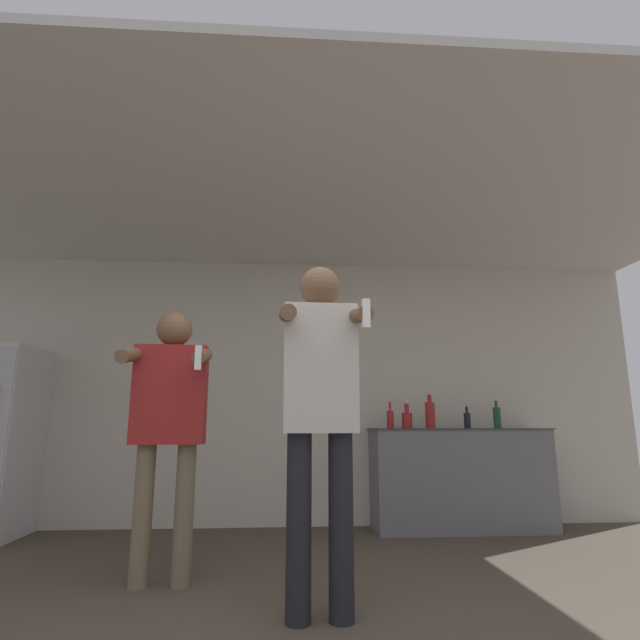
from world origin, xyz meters
name	(u,v)px	position (x,y,z in m)	size (l,w,h in m)	color
wall_back	(289,389)	(0.00, 2.87, 1.27)	(7.00, 0.06, 2.55)	beige
ceiling_slab	(293,203)	(0.00, 1.42, 2.57)	(7.00, 3.36, 0.05)	silver
counter	(460,478)	(1.57, 2.58, 0.45)	(1.62, 0.54, 0.90)	slate
bottle_short_whiskey	(390,419)	(0.94, 2.56, 0.99)	(0.06, 0.06, 0.25)	maroon
bottle_tall_gin	(430,414)	(1.31, 2.56, 1.03)	(0.09, 0.09, 0.32)	maroon
bottle_brown_liquor	(497,417)	(1.95, 2.56, 1.00)	(0.07, 0.07, 0.26)	#194723
bottle_dark_rum	(407,418)	(1.09, 2.56, 0.99)	(0.09, 0.09, 0.25)	maroon
bottle_green_wine	(467,419)	(1.67, 2.56, 0.98)	(0.06, 0.06, 0.22)	black
person_woman_foreground	(320,400)	(0.15, 0.55, 1.06)	(0.46, 0.49, 1.79)	black
person_man_side	(169,411)	(-0.76, 1.15, 1.02)	(0.52, 0.53, 1.66)	#75664C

